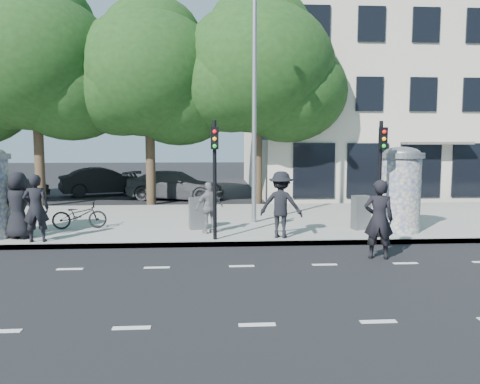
{
  "coord_description": "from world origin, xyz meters",
  "views": [
    {
      "loc": [
        -0.75,
        -9.43,
        2.93
      ],
      "look_at": [
        0.1,
        3.5,
        1.55
      ],
      "focal_mm": 35.0,
      "sensor_mm": 36.0,
      "label": 1
    }
  ],
  "objects": [
    {
      "name": "ground",
      "position": [
        0.0,
        0.0,
        0.0
      ],
      "size": [
        120.0,
        120.0,
        0.0
      ],
      "primitive_type": "plane",
      "color": "black",
      "rests_on": "ground"
    },
    {
      "name": "sidewalk",
      "position": [
        0.0,
        7.5,
        0.07
      ],
      "size": [
        40.0,
        8.0,
        0.15
      ],
      "primitive_type": "cube",
      "color": "gray",
      "rests_on": "ground"
    },
    {
      "name": "curb",
      "position": [
        0.0,
        3.55,
        0.07
      ],
      "size": [
        40.0,
        0.1,
        0.16
      ],
      "primitive_type": "cube",
      "color": "slate",
      "rests_on": "ground"
    },
    {
      "name": "lane_dash_near",
      "position": [
        0.0,
        -2.2,
        0.0
      ],
      "size": [
        32.0,
        0.12,
        0.01
      ],
      "primitive_type": "cube",
      "color": "silver",
      "rests_on": "ground"
    },
    {
      "name": "lane_dash_far",
      "position": [
        0.0,
        1.4,
        0.0
      ],
      "size": [
        32.0,
        0.12,
        0.01
      ],
      "primitive_type": "cube",
      "color": "silver",
      "rests_on": "ground"
    },
    {
      "name": "ad_column_right",
      "position": [
        5.2,
        4.7,
        1.54
      ],
      "size": [
        1.36,
        1.36,
        2.65
      ],
      "color": "beige",
      "rests_on": "sidewalk"
    },
    {
      "name": "traffic_pole_near",
      "position": [
        -0.6,
        3.79,
        2.23
      ],
      "size": [
        0.22,
        0.31,
        3.4
      ],
      "color": "black",
      "rests_on": "sidewalk"
    },
    {
      "name": "traffic_pole_far",
      "position": [
        4.2,
        3.79,
        2.23
      ],
      "size": [
        0.22,
        0.31,
        3.4
      ],
      "color": "black",
      "rests_on": "sidewalk"
    },
    {
      "name": "street_lamp",
      "position": [
        0.8,
        6.63,
        4.79
      ],
      "size": [
        0.25,
        0.93,
        8.0
      ],
      "color": "slate",
      "rests_on": "sidewalk"
    },
    {
      "name": "tree_mid_left",
      "position": [
        -8.5,
        12.5,
        6.5
      ],
      "size": [
        7.2,
        7.2,
        9.57
      ],
      "color": "#38281C",
      "rests_on": "ground"
    },
    {
      "name": "tree_near_left",
      "position": [
        -3.5,
        12.7,
        6.06
      ],
      "size": [
        6.8,
        6.8,
        8.97
      ],
      "color": "#38281C",
      "rests_on": "ground"
    },
    {
      "name": "tree_center",
      "position": [
        1.5,
        12.3,
        6.31
      ],
      "size": [
        7.0,
        7.0,
        9.3
      ],
      "color": "#38281C",
      "rests_on": "ground"
    },
    {
      "name": "building",
      "position": [
        12.0,
        19.99,
        5.99
      ],
      "size": [
        20.3,
        15.85,
        12.0
      ],
      "color": "beige",
      "rests_on": "ground"
    },
    {
      "name": "ped_a",
      "position": [
        -6.27,
        4.34,
        1.12
      ],
      "size": [
        1.09,
        0.87,
        1.94
      ],
      "primitive_type": "imported",
      "rotation": [
        0.0,
        0.0,
        2.84
      ],
      "color": "black",
      "rests_on": "sidewalk"
    },
    {
      "name": "ped_b",
      "position": [
        -5.6,
        3.85,
        1.1
      ],
      "size": [
        0.75,
        0.54,
        1.91
      ],
      "primitive_type": "imported",
      "rotation": [
        0.0,
        0.0,
        3.26
      ],
      "color": "black",
      "rests_on": "sidewalk"
    },
    {
      "name": "ped_d",
      "position": [
        1.33,
        4.0,
        1.12
      ],
      "size": [
        1.42,
        1.09,
        1.94
      ],
      "primitive_type": "imported",
      "rotation": [
        0.0,
        0.0,
        2.81
      ],
      "color": "black",
      "rests_on": "sidewalk"
    },
    {
      "name": "ped_e",
      "position": [
        -0.76,
        4.78,
        0.94
      ],
      "size": [
        1.06,
        0.86,
        1.58
      ],
      "primitive_type": "imported",
      "rotation": [
        0.0,
        0.0,
        3.57
      ],
      "color": "gray",
      "rests_on": "sidewalk"
    },
    {
      "name": "man_road",
      "position": [
        3.5,
        1.94,
        1.01
      ],
      "size": [
        0.83,
        0.64,
        2.01
      ],
      "primitive_type": "imported",
      "rotation": [
        0.0,
        0.0,
        2.9
      ],
      "color": "black",
      "rests_on": "ground"
    },
    {
      "name": "bicycle",
      "position": [
        -4.96,
        5.82,
        0.59
      ],
      "size": [
        0.82,
        1.76,
        0.89
      ],
      "primitive_type": "imported",
      "rotation": [
        0.0,
        0.0,
        1.71
      ],
      "color": "black",
      "rests_on": "sidewalk"
    },
    {
      "name": "cabinet_left",
      "position": [
        -1.16,
        5.49,
        0.66
      ],
      "size": [
        0.55,
        0.44,
        1.02
      ],
      "primitive_type": "cube",
      "rotation": [
        0.0,
        0.0,
        0.19
      ],
      "color": "slate",
      "rests_on": "sidewalk"
    },
    {
      "name": "cabinet_right",
      "position": [
        4.09,
        5.11,
        0.69
      ],
      "size": [
        0.58,
        0.47,
        1.09
      ],
      "primitive_type": "cube",
      "rotation": [
        0.0,
        0.0,
        0.19
      ],
      "color": "slate",
      "rests_on": "sidewalk"
    },
    {
      "name": "car_left",
      "position": [
        -11.3,
        16.1,
        0.69
      ],
      "size": [
        2.76,
        4.33,
        1.37
      ],
      "primitive_type": "imported",
      "rotation": [
        0.0,
        0.0,
        1.26
      ],
      "color": "#53555A",
      "rests_on": "ground"
    },
    {
      "name": "car_mid",
      "position": [
        -6.61,
        16.9,
        0.77
      ],
      "size": [
        3.25,
        4.96,
        1.54
      ],
      "primitive_type": "imported",
      "rotation": [
        0.0,
        0.0,
        1.95
      ],
      "color": "black",
      "rests_on": "ground"
    },
    {
      "name": "car_right",
      "position": [
        -2.51,
        14.7,
        0.74
      ],
      "size": [
        3.22,
        5.41,
        1.47
      ],
      "primitive_type": "imported",
      "rotation": [
        0.0,
        0.0,
        1.33
      ],
      "color": "#474A4E",
      "rests_on": "ground"
    }
  ]
}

